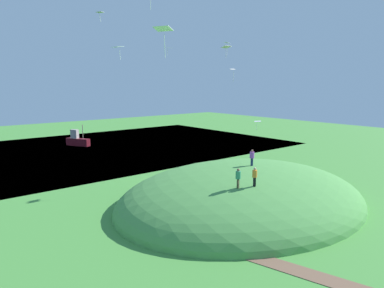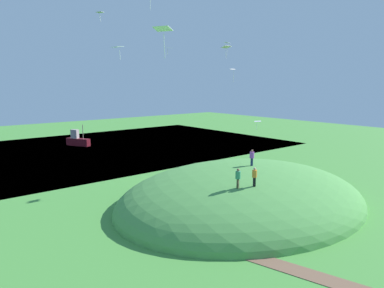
# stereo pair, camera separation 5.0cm
# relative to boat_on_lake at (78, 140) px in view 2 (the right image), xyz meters

# --- Properties ---
(ground_plane) EXTENTS (160.00, 160.00, 0.00)m
(ground_plane) POSITION_rel_boat_on_lake_xyz_m (33.20, -1.98, -1.06)
(ground_plane) COLOR #458B39
(lake_water) EXTENTS (44.33, 80.00, 0.40)m
(lake_water) POSITION_rel_boat_on_lake_xyz_m (5.66, -1.98, -1.26)
(lake_water) COLOR #2F5478
(lake_water) RESTS_ON ground_plane
(grass_hill) EXTENTS (22.81, 27.94, 7.78)m
(grass_hill) POSITION_rel_boat_on_lake_xyz_m (44.78, -0.23, -1.06)
(grass_hill) COLOR #4C9044
(grass_hill) RESTS_ON ground_plane
(dirt_path) EXTENTS (13.37, 4.71, 0.04)m
(dirt_path) POSITION_rel_boat_on_lake_xyz_m (58.31, -7.34, -1.04)
(dirt_path) COLOR brown
(dirt_path) RESTS_ON ground_plane
(boat_on_lake) EXTENTS (5.04, 3.44, 4.31)m
(boat_on_lake) POSITION_rel_boat_on_lake_xyz_m (0.00, 0.00, 0.00)
(boat_on_lake) COLOR #540F18
(boat_on_lake) RESTS_ON lake_water
(person_with_child) EXTENTS (0.60, 0.60, 1.69)m
(person_with_child) POSITION_rel_boat_on_lake_xyz_m (45.12, 0.67, 3.86)
(person_with_child) COLOR navy
(person_with_child) RESTS_ON grass_hill
(person_walking_path) EXTENTS (0.57, 0.57, 1.73)m
(person_walking_path) POSITION_rel_boat_on_lake_xyz_m (48.64, -5.16, 3.41)
(person_walking_path) COLOR #3A3B26
(person_walking_path) RESTS_ON grass_hill
(person_on_hilltop) EXTENTS (0.59, 0.59, 1.70)m
(person_on_hilltop) POSITION_rel_boat_on_lake_xyz_m (49.30, -3.78, 3.43)
(person_on_hilltop) COLOR black
(person_on_hilltop) RESTS_ON grass_hill
(kite_0) EXTENTS (1.01, 0.87, 1.11)m
(kite_0) POSITION_rel_boat_on_lake_xyz_m (29.09, -7.96, 19.34)
(kite_0) COLOR white
(kite_1) EXTENTS (0.85, 1.13, 1.15)m
(kite_1) POSITION_rel_boat_on_lake_xyz_m (24.46, 5.08, 16.52)
(kite_1) COLOR white
(kite_2) EXTENTS (0.84, 1.20, 1.29)m
(kite_2) POSITION_rel_boat_on_lake_xyz_m (36.33, 5.42, 15.76)
(kite_2) COLOR silver
(kite_3) EXTENTS (1.29, 1.14, 1.84)m
(kite_3) POSITION_rel_boat_on_lake_xyz_m (50.66, -14.26, 14.44)
(kite_3) COLOR white
(kite_4) EXTENTS (1.16, 0.90, 1.12)m
(kite_4) POSITION_rel_boat_on_lake_xyz_m (40.60, -12.02, 14.32)
(kite_4) COLOR white
(kite_5) EXTENTS (0.76, 0.92, 2.08)m
(kite_5) POSITION_rel_boat_on_lake_xyz_m (30.95, 12.26, 13.22)
(kite_5) COLOR white
(kite_6) EXTENTS (1.42, 1.45, 1.25)m
(kite_6) POSITION_rel_boat_on_lake_xyz_m (38.34, 9.50, 6.28)
(kite_6) COLOR white
(kite_7) EXTENTS (1.14, 1.27, 2.27)m
(kite_7) POSITION_rel_boat_on_lake_xyz_m (31.76, 10.07, 16.89)
(kite_7) COLOR white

